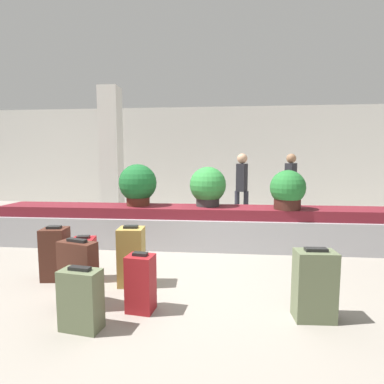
% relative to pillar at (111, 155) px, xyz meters
% --- Properties ---
extents(ground_plane, '(18.00, 18.00, 0.00)m').
position_rel_pillar_xyz_m(ground_plane, '(2.15, -3.40, -1.60)').
color(ground_plane, gray).
extents(back_wall, '(18.00, 0.06, 3.20)m').
position_rel_pillar_xyz_m(back_wall, '(2.15, 2.94, 0.00)').
color(back_wall, silver).
rests_on(back_wall, ground_plane).
extents(carousel, '(6.93, 0.81, 0.68)m').
position_rel_pillar_xyz_m(carousel, '(2.15, -2.03, -1.27)').
color(carousel, '#9E9EA3').
rests_on(carousel, ground_plane).
extents(pillar, '(0.45, 0.45, 3.20)m').
position_rel_pillar_xyz_m(pillar, '(0.00, 0.00, 0.00)').
color(pillar, silver).
rests_on(pillar, ground_plane).
extents(suitcase_0, '(0.28, 0.24, 0.59)m').
position_rel_pillar_xyz_m(suitcase_0, '(1.87, -4.32, -1.32)').
color(suitcase_0, maroon).
rests_on(suitcase_0, ground_plane).
extents(suitcase_1, '(0.32, 0.29, 0.67)m').
position_rel_pillar_xyz_m(suitcase_1, '(0.60, -3.65, -1.28)').
color(suitcase_1, '#472319').
rests_on(suitcase_1, ground_plane).
extents(suitcase_2, '(0.42, 0.27, 0.70)m').
position_rel_pillar_xyz_m(suitcase_2, '(1.21, -4.29, -1.26)').
color(suitcase_2, '#472319').
rests_on(suitcase_2, ground_plane).
extents(suitcase_3, '(0.30, 0.29, 0.56)m').
position_rel_pillar_xyz_m(suitcase_3, '(0.97, -3.64, -1.33)').
color(suitcase_3, maroon).
rests_on(suitcase_3, ground_plane).
extents(suitcase_4, '(0.38, 0.24, 0.57)m').
position_rel_pillar_xyz_m(suitcase_4, '(1.43, -4.69, -1.33)').
color(suitcase_4, '#5B6647').
rests_on(suitcase_4, ground_plane).
extents(suitcase_5, '(0.31, 0.28, 0.72)m').
position_rel_pillar_xyz_m(suitcase_5, '(1.59, -3.73, -1.25)').
color(suitcase_5, '#A3843D').
rests_on(suitcase_5, ground_plane).
extents(suitcase_6, '(0.37, 0.24, 0.68)m').
position_rel_pillar_xyz_m(suitcase_6, '(3.51, -4.33, -1.27)').
color(suitcase_6, '#5B6647').
rests_on(suitcase_6, ground_plane).
extents(potted_plant_0, '(0.56, 0.56, 0.63)m').
position_rel_pillar_xyz_m(potted_plant_0, '(3.71, -2.16, -0.60)').
color(potted_plant_0, '#381914').
rests_on(potted_plant_0, carousel).
extents(potted_plant_1, '(0.65, 0.65, 0.72)m').
position_rel_pillar_xyz_m(potted_plant_1, '(1.20, -1.99, -0.55)').
color(potted_plant_1, '#4C2319').
rests_on(potted_plant_1, carousel).
extents(potted_plant_2, '(0.63, 0.63, 0.68)m').
position_rel_pillar_xyz_m(potted_plant_2, '(2.42, -1.94, -0.58)').
color(potted_plant_2, '#2D2D2D').
rests_on(potted_plant_2, carousel).
extents(traveler_0, '(0.31, 0.36, 1.62)m').
position_rel_pillar_xyz_m(traveler_0, '(3.11, -0.29, -0.64)').
color(traveler_0, '#282833').
rests_on(traveler_0, ground_plane).
extents(traveler_1, '(0.33, 0.37, 1.63)m').
position_rel_pillar_xyz_m(traveler_1, '(4.32, 0.31, -0.63)').
color(traveler_1, '#282833').
rests_on(traveler_1, ground_plane).
extents(traveler_2, '(0.31, 0.33, 1.67)m').
position_rel_pillar_xyz_m(traveler_2, '(-0.50, 0.88, -0.60)').
color(traveler_2, '#282833').
rests_on(traveler_2, ground_plane).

